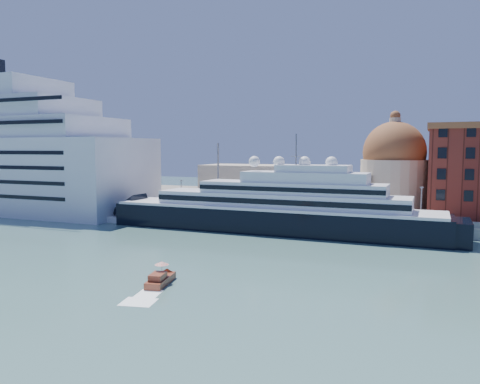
% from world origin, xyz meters
% --- Properties ---
extents(ground, '(400.00, 400.00, 0.00)m').
position_xyz_m(ground, '(0.00, 0.00, 0.00)').
color(ground, '#345B58').
rests_on(ground, ground).
extents(quay, '(180.00, 10.00, 2.50)m').
position_xyz_m(quay, '(0.00, 34.00, 1.25)').
color(quay, gray).
rests_on(quay, ground).
extents(land, '(260.00, 72.00, 2.00)m').
position_xyz_m(land, '(0.00, 75.00, 1.00)').
color(land, slate).
rests_on(land, ground).
extents(quay_fence, '(180.00, 0.10, 1.20)m').
position_xyz_m(quay_fence, '(0.00, 29.50, 3.10)').
color(quay_fence, slate).
rests_on(quay_fence, quay).
extents(superyacht, '(87.19, 12.09, 26.06)m').
position_xyz_m(superyacht, '(-4.44, 23.00, 4.50)').
color(superyacht, black).
rests_on(superyacht, ground).
extents(service_barge, '(12.86, 5.04, 2.84)m').
position_xyz_m(service_barge, '(-39.49, 21.30, 0.81)').
color(service_barge, white).
rests_on(service_barge, ground).
extents(water_taxi, '(3.68, 7.19, 3.26)m').
position_xyz_m(water_taxi, '(-2.65, -22.99, 0.78)').
color(water_taxi, maroon).
rests_on(water_taxi, ground).
extents(church, '(66.00, 18.00, 25.50)m').
position_xyz_m(church, '(6.39, 57.72, 10.91)').
color(church, beige).
rests_on(church, land).
extents(lamp_posts, '(120.80, 2.40, 18.00)m').
position_xyz_m(lamp_posts, '(-12.67, 32.27, 9.84)').
color(lamp_posts, slate).
rests_on(lamp_posts, quay).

